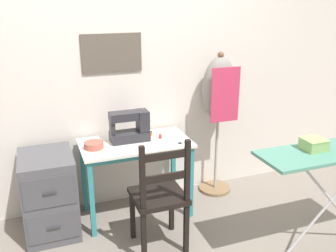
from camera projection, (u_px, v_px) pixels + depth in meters
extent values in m
plane|color=gray|center=(146.00, 228.00, 3.24)|extent=(14.00, 14.00, 0.00)
cube|color=silver|center=(124.00, 70.00, 3.34)|extent=(10.00, 0.05, 2.55)
cube|color=brown|center=(112.00, 53.00, 3.22)|extent=(0.53, 0.02, 0.33)
cube|color=black|center=(94.00, 48.00, 3.16)|extent=(0.15, 0.01, 0.19)
cube|color=silver|center=(135.00, 143.00, 3.25)|extent=(0.95, 0.51, 0.02)
cube|color=teal|center=(143.00, 156.00, 3.06)|extent=(0.87, 0.03, 0.04)
cube|color=teal|center=(92.00, 200.00, 3.03)|extent=(0.04, 0.04, 0.68)
cube|color=teal|center=(191.00, 182.00, 3.31)|extent=(0.04, 0.04, 0.68)
cube|color=teal|center=(84.00, 177.00, 3.41)|extent=(0.04, 0.04, 0.68)
cube|color=teal|center=(173.00, 163.00, 3.70)|extent=(0.04, 0.04, 0.68)
cube|color=#28282D|center=(130.00, 136.00, 3.26)|extent=(0.33, 0.17, 0.08)
cube|color=#28282D|center=(143.00, 120.00, 3.26)|extent=(0.09, 0.15, 0.18)
cube|color=#28282D|center=(126.00, 116.00, 3.19)|extent=(0.29, 0.13, 0.07)
cube|color=#28282D|center=(112.00, 128.00, 3.18)|extent=(0.04, 0.10, 0.11)
cylinder|color=#B22D2D|center=(148.00, 120.00, 3.28)|extent=(0.02, 0.06, 0.06)
cylinder|color=#99999E|center=(142.00, 109.00, 3.23)|extent=(0.01, 0.01, 0.02)
cylinder|color=#B25647|center=(94.00, 145.00, 3.10)|extent=(0.16, 0.16, 0.05)
cylinder|color=brown|center=(94.00, 143.00, 3.09)|extent=(0.13, 0.13, 0.01)
cube|color=silver|center=(185.00, 142.00, 3.24)|extent=(0.08, 0.04, 0.00)
cube|color=silver|center=(186.00, 142.00, 3.23)|extent=(0.09, 0.02, 0.00)
torus|color=black|center=(180.00, 143.00, 3.21)|extent=(0.03, 0.03, 0.01)
torus|color=black|center=(180.00, 143.00, 3.21)|extent=(0.03, 0.03, 0.01)
cylinder|color=orange|center=(151.00, 134.00, 3.38)|extent=(0.03, 0.03, 0.04)
cylinder|color=beige|center=(151.00, 132.00, 3.38)|extent=(0.04, 0.04, 0.00)
cylinder|color=beige|center=(151.00, 135.00, 3.39)|extent=(0.04, 0.04, 0.00)
cylinder|color=red|center=(160.00, 136.00, 3.31)|extent=(0.03, 0.03, 0.04)
cylinder|color=beige|center=(160.00, 134.00, 3.31)|extent=(0.03, 0.03, 0.00)
cylinder|color=beige|center=(160.00, 138.00, 3.32)|extent=(0.03, 0.03, 0.00)
cube|color=black|center=(158.00, 196.00, 2.89)|extent=(0.40, 0.38, 0.04)
cube|color=black|center=(133.00, 215.00, 3.05)|extent=(0.04, 0.04, 0.42)
cube|color=black|center=(172.00, 208.00, 3.16)|extent=(0.04, 0.04, 0.42)
cube|color=black|center=(144.00, 238.00, 2.76)|extent=(0.04, 0.04, 0.42)
cube|color=black|center=(186.00, 228.00, 2.87)|extent=(0.04, 0.04, 0.42)
cube|color=black|center=(142.00, 178.00, 2.60)|extent=(0.04, 0.04, 0.48)
cube|color=black|center=(187.00, 171.00, 2.71)|extent=(0.04, 0.04, 0.48)
cube|color=black|center=(165.00, 156.00, 2.61)|extent=(0.34, 0.02, 0.06)
cube|color=black|center=(165.00, 177.00, 2.67)|extent=(0.34, 0.02, 0.06)
cube|color=#4C4C51|center=(49.00, 194.00, 3.10)|extent=(0.42, 0.52, 0.69)
cube|color=#46464B|center=(50.00, 193.00, 2.82)|extent=(0.39, 0.01, 0.25)
cube|color=#333338|center=(50.00, 193.00, 2.81)|extent=(0.10, 0.01, 0.02)
cube|color=#46464B|center=(54.00, 227.00, 2.92)|extent=(0.39, 0.01, 0.25)
cube|color=#333338|center=(54.00, 228.00, 2.91)|extent=(0.10, 0.01, 0.02)
cylinder|color=#846647|center=(215.00, 188.00, 3.88)|extent=(0.32, 0.32, 0.03)
cylinder|color=#ADA89E|center=(216.00, 150.00, 3.74)|extent=(0.03, 0.03, 0.83)
ellipsoid|color=gray|center=(219.00, 89.00, 3.54)|extent=(0.34, 0.24, 0.61)
sphere|color=brown|center=(221.00, 55.00, 3.43)|extent=(0.06, 0.06, 0.06)
cube|color=#C63356|center=(225.00, 95.00, 3.44)|extent=(0.28, 0.01, 0.51)
cylinder|color=#B7B7BC|center=(331.00, 201.00, 2.88)|extent=(0.78, 0.02, 0.84)
cylinder|color=#B7B7BC|center=(331.00, 201.00, 2.88)|extent=(0.78, 0.02, 0.84)
cube|color=#8EB266|center=(314.00, 145.00, 2.70)|extent=(0.16, 0.14, 0.08)
cube|color=#9DC470|center=(314.00, 139.00, 2.69)|extent=(0.16, 0.15, 0.01)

